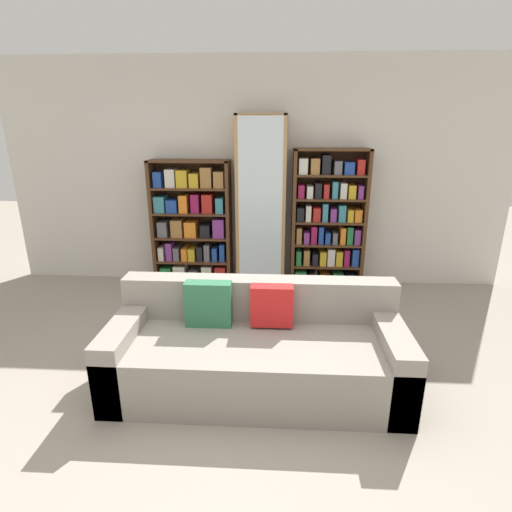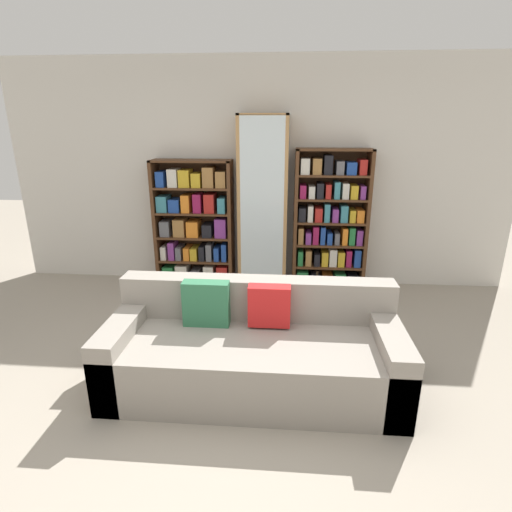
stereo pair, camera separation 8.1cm
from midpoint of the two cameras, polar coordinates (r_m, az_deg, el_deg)
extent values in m
plane|color=gray|center=(2.92, -3.44, -23.39)|extent=(16.00, 16.00, 0.00)
cube|color=beige|center=(4.95, 0.69, 11.44)|extent=(6.10, 0.06, 2.70)
cube|color=gray|center=(3.14, 0.38, -15.01)|extent=(2.18, 0.87, 0.44)
cube|color=gray|center=(3.25, 0.83, -6.01)|extent=(2.18, 0.20, 0.34)
cube|color=gray|center=(3.32, -17.41, -12.73)|extent=(0.20, 0.87, 0.56)
cube|color=gray|center=(3.20, 18.94, -14.10)|extent=(0.20, 0.87, 0.56)
cube|color=#2D6B47|center=(3.14, -6.37, -6.75)|extent=(0.36, 0.12, 0.36)
cube|color=red|center=(3.09, 2.67, -7.10)|extent=(0.32, 0.12, 0.32)
cube|color=#4C2D19|center=(5.08, -13.39, 4.52)|extent=(0.04, 0.32, 1.55)
cube|color=#4C2D19|center=(4.88, -3.10, 4.44)|extent=(0.04, 0.32, 1.55)
cube|color=#4C2D19|center=(4.84, -8.77, 13.30)|extent=(0.95, 0.32, 0.02)
cube|color=#4C2D19|center=(5.19, -7.97, -3.70)|extent=(0.95, 0.32, 0.02)
cube|color=#4C2D19|center=(5.11, -7.98, 4.91)|extent=(0.95, 0.01, 1.55)
cube|color=#4C2D19|center=(5.09, -8.12, -0.44)|extent=(0.87, 0.32, 0.02)
cube|color=#4C2D19|center=(5.00, -8.27, 2.83)|extent=(0.87, 0.32, 0.02)
cube|color=#4C2D19|center=(4.93, -8.43, 6.19)|extent=(0.87, 0.32, 0.02)
cube|color=#4C2D19|center=(4.87, -8.59, 9.64)|extent=(0.87, 0.32, 0.02)
cube|color=#237038|center=(5.22, -11.72, -2.38)|extent=(0.13, 0.24, 0.21)
cube|color=beige|center=(5.18, -9.91, -2.33)|extent=(0.14, 0.24, 0.24)
cube|color=#5B5B60|center=(5.15, -8.02, -2.71)|extent=(0.11, 0.24, 0.18)
cube|color=beige|center=(5.10, -6.16, -2.45)|extent=(0.12, 0.24, 0.24)
cube|color=#AD231E|center=(5.08, -4.26, -2.53)|extent=(0.13, 0.24, 0.23)
cube|color=beige|center=(5.14, -12.34, 0.64)|extent=(0.07, 0.24, 0.17)
cube|color=#7A3384|center=(5.11, -11.28, 0.93)|extent=(0.07, 0.24, 0.22)
cube|color=#5B5B60|center=(5.09, -10.31, 0.58)|extent=(0.07, 0.24, 0.16)
cube|color=orange|center=(5.07, -9.21, 0.52)|extent=(0.07, 0.24, 0.16)
cube|color=gold|center=(5.05, -8.22, 0.49)|extent=(0.08, 0.24, 0.15)
cube|color=black|center=(5.02, -7.10, 0.60)|extent=(0.07, 0.24, 0.18)
cube|color=#5B5B60|center=(5.00, -6.11, 0.74)|extent=(0.07, 0.24, 0.21)
cube|color=#1E4293|center=(4.99, -5.04, 0.48)|extent=(0.06, 0.24, 0.17)
cube|color=#1E4293|center=(4.97, -3.98, 0.73)|extent=(0.06, 0.24, 0.22)
cube|color=#5B5B60|center=(5.05, -12.17, 4.00)|extent=(0.12, 0.24, 0.19)
cube|color=olive|center=(5.00, -10.26, 4.12)|extent=(0.14, 0.24, 0.21)
cube|color=orange|center=(4.96, -8.39, 3.99)|extent=(0.14, 0.24, 0.19)
cube|color=black|center=(4.93, -6.36, 3.76)|extent=(0.11, 0.24, 0.15)
cube|color=#7A3384|center=(4.89, -4.48, 4.15)|extent=(0.13, 0.24, 0.23)
cube|color=teal|center=(4.99, -12.57, 7.37)|extent=(0.13, 0.24, 0.19)
cube|color=#1E4293|center=(4.95, -10.91, 7.17)|extent=(0.13, 0.24, 0.15)
cube|color=orange|center=(4.91, -9.35, 7.50)|extent=(0.10, 0.24, 0.21)
cube|color=#8E1947|center=(4.88, -7.73, 7.58)|extent=(0.09, 0.24, 0.22)
cube|color=#AD231E|center=(4.85, -6.05, 7.59)|extent=(0.12, 0.24, 0.22)
cube|color=teal|center=(4.83, -4.33, 7.34)|extent=(0.09, 0.24, 0.18)
cube|color=#1E4293|center=(4.94, -12.79, 10.71)|extent=(0.10, 0.24, 0.18)
cube|color=beige|center=(4.90, -11.12, 10.94)|extent=(0.11, 0.24, 0.21)
cube|color=gold|center=(4.87, -9.53, 10.93)|extent=(0.13, 0.24, 0.20)
cube|color=gold|center=(4.84, -7.88, 10.74)|extent=(0.11, 0.24, 0.16)
cube|color=olive|center=(4.80, -6.20, 11.17)|extent=(0.13, 0.24, 0.23)
cube|color=olive|center=(4.78, -4.43, 10.91)|extent=(0.12, 0.24, 0.19)
cube|color=#AD7F4C|center=(4.79, -1.75, 7.31)|extent=(0.04, 0.36, 2.06)
cube|color=#AD7F4C|center=(4.76, 4.74, 7.19)|extent=(0.04, 0.36, 2.06)
cube|color=#AD7F4C|center=(4.68, 1.59, 19.56)|extent=(0.58, 0.36, 0.02)
cube|color=#AD7F4C|center=(5.06, 1.39, -4.11)|extent=(0.58, 0.36, 0.02)
cube|color=#AD7F4C|center=(4.94, 1.60, 7.64)|extent=(0.58, 0.01, 2.06)
cube|color=silver|center=(4.60, 1.36, 6.84)|extent=(0.50, 0.01, 2.03)
cube|color=#AD7F4C|center=(4.94, 1.42, -0.38)|extent=(0.50, 0.32, 0.02)
cube|color=#AD7F4C|center=(4.85, 1.45, 3.37)|extent=(0.50, 0.32, 0.02)
cube|color=#AD7F4C|center=(4.77, 1.49, 7.26)|extent=(0.50, 0.32, 0.02)
cube|color=#AD7F4C|center=(4.72, 1.52, 11.26)|extent=(0.50, 0.32, 0.02)
cube|color=#AD7F4C|center=(4.69, 1.56, 15.32)|extent=(0.50, 0.32, 0.02)
cylinder|color=silver|center=(5.07, -0.54, -3.49)|extent=(0.01, 0.01, 0.07)
cone|color=silver|center=(5.04, -0.54, -2.64)|extent=(0.08, 0.08, 0.09)
cylinder|color=silver|center=(5.04, 0.74, -3.62)|extent=(0.01, 0.01, 0.07)
cone|color=silver|center=(5.01, 0.74, -2.76)|extent=(0.08, 0.08, 0.09)
cylinder|color=silver|center=(5.06, 2.06, -3.54)|extent=(0.01, 0.01, 0.07)
cone|color=silver|center=(5.03, 2.07, -2.68)|extent=(0.08, 0.08, 0.09)
cylinder|color=silver|center=(5.03, 3.35, -3.69)|extent=(0.01, 0.01, 0.07)
cone|color=silver|center=(5.00, 3.37, -2.83)|extent=(0.08, 0.08, 0.09)
cylinder|color=silver|center=(4.92, -0.80, 0.19)|extent=(0.01, 0.01, 0.08)
cone|color=silver|center=(4.90, -0.81, 1.20)|extent=(0.05, 0.05, 0.10)
cylinder|color=silver|center=(4.92, 0.09, 0.20)|extent=(0.01, 0.01, 0.08)
cone|color=silver|center=(4.90, 0.09, 1.21)|extent=(0.05, 0.05, 0.10)
cylinder|color=silver|center=(4.93, 0.99, 0.22)|extent=(0.01, 0.01, 0.08)
cone|color=silver|center=(4.90, 0.99, 1.23)|extent=(0.05, 0.05, 0.10)
cylinder|color=silver|center=(4.93, 1.88, 0.22)|extent=(0.01, 0.01, 0.08)
cone|color=silver|center=(4.90, 1.89, 1.22)|extent=(0.05, 0.05, 0.10)
cylinder|color=silver|center=(4.93, 2.76, 0.18)|extent=(0.01, 0.01, 0.08)
cone|color=silver|center=(4.90, 2.78, 1.19)|extent=(0.05, 0.05, 0.10)
cylinder|color=silver|center=(4.93, 3.65, 0.20)|extent=(0.01, 0.01, 0.08)
cone|color=silver|center=(4.91, 3.67, 1.21)|extent=(0.05, 0.05, 0.10)
cylinder|color=silver|center=(4.85, -0.34, 3.93)|extent=(0.01, 0.01, 0.07)
cone|color=silver|center=(4.83, -0.35, 4.77)|extent=(0.09, 0.09, 0.08)
cylinder|color=silver|center=(4.82, 1.45, 3.85)|extent=(0.01, 0.01, 0.07)
cone|color=silver|center=(4.81, 1.46, 4.69)|extent=(0.09, 0.09, 0.08)
cylinder|color=silver|center=(4.81, 3.27, 3.79)|extent=(0.01, 0.01, 0.07)
cone|color=silver|center=(4.79, 3.28, 4.63)|extent=(0.09, 0.09, 0.08)
cylinder|color=silver|center=(4.78, -0.35, 7.91)|extent=(0.01, 0.01, 0.08)
cone|color=silver|center=(4.76, -0.35, 8.94)|extent=(0.09, 0.09, 0.10)
cylinder|color=silver|center=(4.77, 1.50, 7.89)|extent=(0.01, 0.01, 0.08)
cone|color=silver|center=(4.76, 1.51, 8.91)|extent=(0.09, 0.09, 0.10)
cylinder|color=silver|center=(4.77, 3.35, 7.86)|extent=(0.01, 0.01, 0.08)
cone|color=silver|center=(4.76, 3.37, 8.89)|extent=(0.09, 0.09, 0.10)
cylinder|color=silver|center=(4.73, -0.60, 11.85)|extent=(0.01, 0.01, 0.07)
cone|color=silver|center=(4.72, -0.60, 12.79)|extent=(0.08, 0.08, 0.09)
cylinder|color=silver|center=(4.71, 0.81, 11.83)|extent=(0.01, 0.01, 0.07)
cone|color=silver|center=(4.71, 0.82, 12.78)|extent=(0.08, 0.08, 0.09)
cylinder|color=silver|center=(4.69, 2.23, 11.79)|extent=(0.01, 0.01, 0.07)
cone|color=silver|center=(4.68, 2.24, 12.74)|extent=(0.08, 0.08, 0.09)
cylinder|color=silver|center=(4.71, 3.66, 11.79)|extent=(0.01, 0.01, 0.07)
cone|color=silver|center=(4.70, 3.68, 12.74)|extent=(0.08, 0.08, 0.09)
cylinder|color=silver|center=(4.70, -0.76, 15.87)|extent=(0.01, 0.01, 0.06)
cone|color=silver|center=(4.70, -0.76, 16.74)|extent=(0.06, 0.06, 0.08)
cylinder|color=silver|center=(4.71, 0.41, 15.88)|extent=(0.01, 0.01, 0.06)
cone|color=silver|center=(4.71, 0.42, 16.75)|extent=(0.06, 0.06, 0.08)
cylinder|color=silver|center=(4.67, 1.55, 15.85)|extent=(0.01, 0.01, 0.06)
cone|color=silver|center=(4.67, 1.56, 16.73)|extent=(0.06, 0.06, 0.08)
cylinder|color=silver|center=(4.68, 2.72, 15.84)|extent=(0.01, 0.01, 0.06)
cone|color=silver|center=(4.68, 2.74, 16.72)|extent=(0.06, 0.06, 0.08)
cylinder|color=silver|center=(4.67, 3.89, 15.82)|extent=(0.01, 0.01, 0.06)
cone|color=silver|center=(4.67, 3.91, 16.69)|extent=(0.06, 0.06, 0.08)
cube|color=#4C2D19|center=(4.82, 6.11, 5.03)|extent=(0.04, 0.32, 1.69)
cube|color=#4C2D19|center=(4.92, 15.84, 4.69)|extent=(0.04, 0.32, 1.69)
cube|color=#4C2D19|center=(4.74, 11.64, 14.69)|extent=(0.87, 0.32, 0.02)
cube|color=#4C2D19|center=(5.11, 10.46, -4.23)|extent=(0.87, 0.32, 0.02)
cube|color=#4C2D19|center=(5.00, 10.84, 5.28)|extent=(0.87, 0.01, 1.69)
cube|color=#4C2D19|center=(5.01, 10.65, -1.21)|extent=(0.79, 0.32, 0.02)
cube|color=#4C2D19|center=(4.92, 10.83, 1.78)|extent=(0.79, 0.32, 0.02)
cube|color=#4C2D19|center=(4.85, 11.02, 4.87)|extent=(0.79, 0.32, 0.02)
cube|color=#4C2D19|center=(4.80, 11.22, 8.04)|extent=(0.79, 0.32, 0.02)
cube|color=#4C2D19|center=(4.76, 11.42, 11.27)|extent=(0.79, 0.32, 0.02)
cube|color=#237038|center=(5.03, 7.07, -3.01)|extent=(0.14, 0.24, 0.20)
cube|color=black|center=(5.04, 8.82, -3.17)|extent=(0.10, 0.24, 0.18)
cube|color=orange|center=(5.06, 10.52, -3.32)|extent=(0.12, 0.24, 0.16)
cube|color=#237038|center=(5.08, 12.24, -3.20)|extent=(0.13, 0.24, 0.19)
cube|color=black|center=(5.10, 13.96, -3.31)|extent=(0.12, 0.24, 0.17)
cube|color=#237038|center=(4.94, 6.81, -0.04)|extent=(0.06, 0.24, 0.18)
cube|color=olive|center=(4.94, 7.93, -0.02)|extent=(0.07, 0.24, 0.19)
cube|color=black|center=(4.95, 9.10, -0.27)|extent=(0.06, 0.24, 0.15)
cube|color=gold|center=(4.96, 10.19, -0.16)|extent=(0.08, 0.24, 0.17)
cube|color=beige|center=(4.96, 11.31, 0.02)|extent=(0.09, 0.24, 0.21)
cube|color=gold|center=(4.98, 12.41, -0.18)|extent=(0.08, 0.24, 0.18)
cube|color=#8E1947|center=(4.99, 13.43, -0.09)|extent=(0.06, 0.24, 0.20)
cube|color=#1E4293|center=(5.01, 14.59, -0.06)|extent=(0.07, 0.24, 0.21)
cube|color=olive|center=(4.86, 6.89, 3.09)|extent=(0.06, 0.24, 0.19)
cube|color=#7A3384|center=(4.87, 7.92, 2.76)|extent=(0.06, 0.24, 0.14)
cube|color=#8E1947|center=(4.87, 8.95, 3.15)|extent=(0.07, 0.24, 0.21)
cube|color=#1E4293|center=(4.87, 9.93, 3.10)|extent=(0.05, 0.24, 0.21)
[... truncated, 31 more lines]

